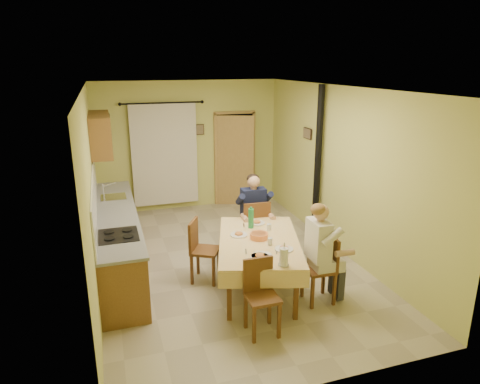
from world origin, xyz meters
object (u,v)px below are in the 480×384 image
object	(u,v)px
chair_far	(254,240)
stove_flue	(317,183)
dining_table	(259,264)
man_far	(254,207)
chair_near	(262,311)
chair_left	(205,262)
chair_right	(319,282)
man_right	(321,242)

from	to	relation	value
chair_far	stove_flue	bearing A→B (deg)	23.75
dining_table	stove_flue	bearing A→B (deg)	59.29
man_far	dining_table	bearing A→B (deg)	-102.37
dining_table	chair_near	distance (m)	1.07
dining_table	chair_near	bearing A→B (deg)	-91.62
chair_far	chair_left	size ratio (longest dim) A/B	1.06
dining_table	chair_far	bearing A→B (deg)	90.93
dining_table	stove_flue	world-z (taller)	stove_flue
chair_near	chair_far	bearing A→B (deg)	-106.84
chair_near	man_far	world-z (taller)	man_far
dining_table	chair_right	xyz separation A→B (m)	(0.67, -0.58, -0.09)
chair_near	chair_left	size ratio (longest dim) A/B	0.98
dining_table	chair_left	distance (m)	0.84
dining_table	chair_near	size ratio (longest dim) A/B	2.27
chair_far	chair_near	xyz separation A→B (m)	(-0.63, -2.06, -0.00)
man_far	chair_far	bearing A→B (deg)	-90.00
man_far	stove_flue	world-z (taller)	stove_flue
chair_far	stove_flue	distance (m)	1.68
chair_near	stove_flue	size ratio (longest dim) A/B	0.33
dining_table	stove_flue	distance (m)	2.41
chair_right	chair_left	distance (m)	1.72
dining_table	chair_far	world-z (taller)	chair_far
chair_near	chair_left	bearing A→B (deg)	-76.53
chair_right	man_far	size ratio (longest dim) A/B	0.67
dining_table	chair_far	size ratio (longest dim) A/B	2.09
chair_far	man_far	size ratio (longest dim) A/B	0.73
chair_left	man_far	world-z (taller)	man_far
chair_far	man_far	bearing A→B (deg)	90.00
dining_table	man_right	size ratio (longest dim) A/B	1.52
chair_right	chair_left	xyz separation A→B (m)	(-1.35, 1.06, 0.00)
chair_far	man_right	distance (m)	1.76
chair_right	chair_left	size ratio (longest dim) A/B	0.99
chair_far	chair_near	world-z (taller)	chair_far
dining_table	man_far	world-z (taller)	man_far
chair_near	man_right	xyz separation A→B (m)	(0.99, 0.44, 0.59)
dining_table	chair_right	size ratio (longest dim) A/B	2.25
chair_far	dining_table	bearing A→B (deg)	-102.54
chair_right	dining_table	bearing A→B (deg)	50.75
chair_left	stove_flue	world-z (taller)	stove_flue
chair_right	chair_near	bearing A→B (deg)	115.12
man_right	stove_flue	bearing A→B (deg)	-24.60
chair_far	stove_flue	xyz separation A→B (m)	(1.42, 0.53, 0.73)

